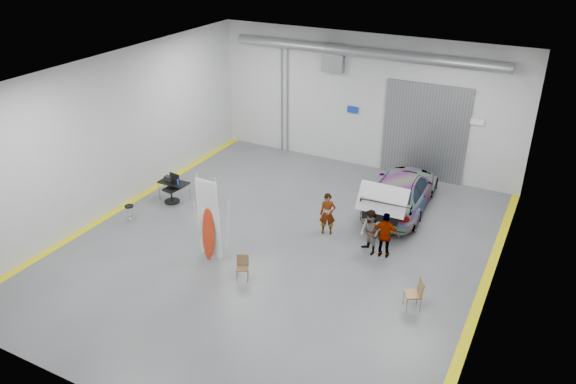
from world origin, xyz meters
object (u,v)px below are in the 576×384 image
at_px(person_b, 370,232).
at_px(shop_stool, 130,214).
at_px(person_a, 328,214).
at_px(work_table, 172,182).
at_px(sedan_car, 402,191).
at_px(folding_chair_near, 243,272).
at_px(surfboard_display, 209,226).
at_px(office_chair, 172,190).
at_px(folding_chair_far, 412,299).
at_px(person_c, 385,235).

distance_m(person_b, shop_stool, 8.98).
relative_size(person_a, work_table, 1.28).
height_order(sedan_car, folding_chair_near, sedan_car).
bearing_deg(surfboard_display, person_b, 34.35).
xyz_separation_m(surfboard_display, work_table, (-3.84, 2.93, -0.47)).
xyz_separation_m(person_a, shop_stool, (-6.91, -2.67, -0.45)).
bearing_deg(folding_chair_near, shop_stool, 142.02).
xyz_separation_m(person_b, office_chair, (-8.34, -0.05, -0.29)).
height_order(folding_chair_far, shop_stool, folding_chair_far).
distance_m(shop_stool, office_chair, 2.12).
relative_size(person_b, office_chair, 1.39).
distance_m(person_a, folding_chair_near, 4.08).
relative_size(sedan_car, office_chair, 4.55).
bearing_deg(work_table, office_chair, -60.61).
height_order(person_a, shop_stool, person_a).
relative_size(person_b, work_table, 1.30).
xyz_separation_m(person_b, person_c, (0.54, 0.02, 0.02)).
distance_m(folding_chair_near, folding_chair_far, 5.29).
xyz_separation_m(folding_chair_near, shop_stool, (-5.70, 1.19, 0.09)).
distance_m(folding_chair_far, work_table, 10.90).
height_order(surfboard_display, folding_chair_far, surfboard_display).
bearing_deg(surfboard_display, shop_stool, 173.71).
distance_m(person_c, shop_stool, 9.50).
bearing_deg(surfboard_display, person_a, 53.07).
distance_m(person_a, work_table, 6.65).
bearing_deg(folding_chair_far, shop_stool, -120.36).
xyz_separation_m(shop_stool, work_table, (0.27, 2.26, 0.44)).
bearing_deg(folding_chair_near, person_a, 46.49).
height_order(person_c, work_table, person_c).
bearing_deg(person_a, folding_chair_near, -129.02).
bearing_deg(surfboard_display, work_table, 145.65).
relative_size(person_a, folding_chair_near, 1.98).
xyz_separation_m(person_b, surfboard_display, (-4.60, -2.80, 0.45)).
bearing_deg(sedan_car, person_b, 87.24).
bearing_deg(office_chair, sedan_car, 33.07).
relative_size(sedan_car, folding_chair_far, 5.39).
relative_size(folding_chair_near, folding_chair_far, 0.82).
bearing_deg(folding_chair_near, office_chair, 122.30).
bearing_deg(person_c, person_b, -5.38).
bearing_deg(folding_chair_far, surfboard_display, -115.16).
bearing_deg(office_chair, shop_stool, -91.03).
height_order(sedan_car, person_c, person_c).
distance_m(person_c, work_table, 8.98).
bearing_deg(person_a, person_c, -34.19).
xyz_separation_m(sedan_car, work_table, (-8.41, -3.52, 0.01)).
relative_size(surfboard_display, folding_chair_near, 3.86).
xyz_separation_m(person_c, office_chair, (-8.87, -0.07, -0.31)).
bearing_deg(work_table, surfboard_display, -37.35).
relative_size(person_c, surfboard_display, 0.53).
bearing_deg(folding_chair_far, person_c, -174.00).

